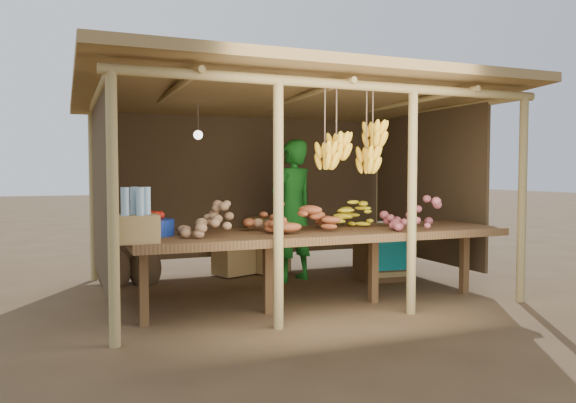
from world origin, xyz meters
name	(u,v)px	position (x,y,z in m)	size (l,w,h in m)	color
ground	(288,290)	(0.00, 0.00, 0.00)	(60.00, 60.00, 0.00)	brown
stall_structure	(285,128)	(0.00, 0.10, 1.92)	(4.70, 3.50, 2.43)	tan
counter	(323,236)	(0.00, -0.95, 0.74)	(3.90, 1.05, 0.80)	brown
potato_heap	(230,215)	(-0.99, -0.95, 0.98)	(0.93, 0.56, 0.36)	#9F7652
sweet_potato_heap	(296,213)	(-0.28, -0.89, 0.98)	(1.04, 0.62, 0.36)	#AC552C
onion_heap	(422,211)	(1.10, -1.11, 0.98)	(0.89, 0.54, 0.36)	#B4575E
banana_pile	(352,211)	(0.47, -0.71, 0.97)	(0.56, 0.34, 0.35)	yellow
tomato_basin	(151,226)	(-1.70, -0.76, 0.89)	(0.43, 0.43, 0.23)	navy
bottle_box	(136,221)	(-1.90, -1.26, 0.98)	(0.38, 0.30, 0.47)	#9F7D47
vendor	(292,211)	(0.26, 0.50, 0.91)	(0.66, 0.43, 1.81)	#17681B
tarp_crate	(381,255)	(1.35, 0.13, 0.32)	(0.70, 0.62, 0.78)	brown
carton_stack	(258,250)	(0.01, 1.13, 0.33)	(1.10, 0.52, 0.76)	#9F7D47
burlap_sacks	(130,266)	(-1.71, 1.01, 0.24)	(0.78, 0.41, 0.55)	#4A3822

